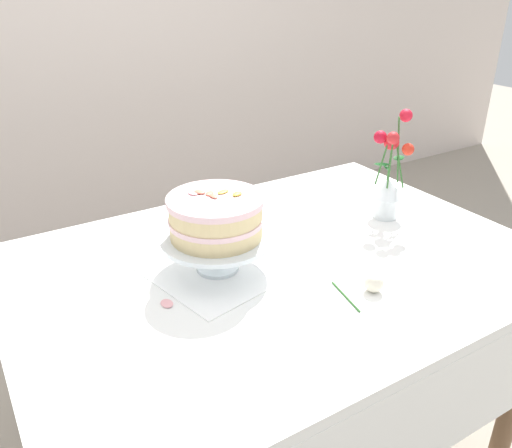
{
  "coord_description": "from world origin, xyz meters",
  "views": [
    {
      "loc": [
        -0.69,
        -1.01,
        1.45
      ],
      "look_at": [
        -0.07,
        0.01,
        0.86
      ],
      "focal_mm": 36.63,
      "sensor_mm": 36.0,
      "label": 1
    }
  ],
  "objects_px": {
    "fallen_rose": "(373,283)",
    "layer_cake": "(216,217)",
    "dining_table": "(284,294)",
    "flower_vase": "(389,182)",
    "cake_stand": "(217,242)"
  },
  "relations": [
    {
      "from": "fallen_rose",
      "to": "layer_cake",
      "type": "bearing_deg",
      "value": 133.84
    },
    {
      "from": "dining_table",
      "to": "fallen_rose",
      "type": "distance_m",
      "value": 0.27
    },
    {
      "from": "cake_stand",
      "to": "layer_cake",
      "type": "relative_size",
      "value": 1.2
    },
    {
      "from": "dining_table",
      "to": "fallen_rose",
      "type": "bearing_deg",
      "value": -63.18
    },
    {
      "from": "cake_stand",
      "to": "layer_cake",
      "type": "bearing_deg",
      "value": 74.55
    },
    {
      "from": "dining_table",
      "to": "fallen_rose",
      "type": "height_order",
      "value": "fallen_rose"
    },
    {
      "from": "cake_stand",
      "to": "flower_vase",
      "type": "xyz_separation_m",
      "value": [
        0.6,
        0.01,
        0.04
      ]
    },
    {
      "from": "flower_vase",
      "to": "fallen_rose",
      "type": "height_order",
      "value": "flower_vase"
    },
    {
      "from": "dining_table",
      "to": "flower_vase",
      "type": "xyz_separation_m",
      "value": [
        0.44,
        0.08,
        0.21
      ]
    },
    {
      "from": "fallen_rose",
      "to": "cake_stand",
      "type": "bearing_deg",
      "value": 133.85
    },
    {
      "from": "cake_stand",
      "to": "fallen_rose",
      "type": "distance_m",
      "value": 0.4
    },
    {
      "from": "cake_stand",
      "to": "fallen_rose",
      "type": "relative_size",
      "value": 2.22
    },
    {
      "from": "dining_table",
      "to": "layer_cake",
      "type": "xyz_separation_m",
      "value": [
        -0.17,
        0.07,
        0.25
      ]
    },
    {
      "from": "flower_vase",
      "to": "fallen_rose",
      "type": "bearing_deg",
      "value": -137.73
    },
    {
      "from": "layer_cake",
      "to": "fallen_rose",
      "type": "height_order",
      "value": "layer_cake"
    }
  ]
}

